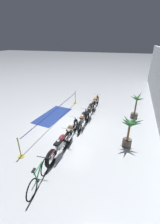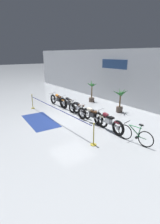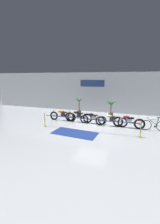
{
  "view_description": "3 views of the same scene",
  "coord_description": "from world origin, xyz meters",
  "px_view_note": "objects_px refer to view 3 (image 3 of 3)",
  "views": [
    {
      "loc": [
        7.48,
        3.15,
        4.79
      ],
      "look_at": [
        -0.87,
        0.18,
        0.51
      ],
      "focal_mm": 24.0,
      "sensor_mm": 36.0,
      "label": 1
    },
    {
      "loc": [
        8.59,
        -5.73,
        3.85
      ],
      "look_at": [
        0.42,
        0.38,
        0.43
      ],
      "focal_mm": 28.0,
      "sensor_mm": 36.0,
      "label": 2
    },
    {
      "loc": [
        2.68,
        -10.68,
        3.66
      ],
      "look_at": [
        -1.13,
        0.57,
        0.92
      ],
      "focal_mm": 24.0,
      "sensor_mm": 36.0,
      "label": 3
    }
  ],
  "objects_px": {
    "motorcycle_orange_0": "(63,115)",
    "stanchion_far_left": "(71,120)",
    "bicycle": "(154,125)",
    "potted_palm_right_of_row": "(79,106)",
    "potted_palm_left_of_row": "(111,108)",
    "motorcycle_maroon_4": "(128,122)",
    "motorcycle_black_1": "(78,116)",
    "floor_banner": "(75,133)",
    "stanchion_mid_left": "(140,132)",
    "motorcycle_black_2": "(93,118)",
    "motorcycle_cream_3": "(111,120)"
  },
  "relations": [
    {
      "from": "motorcycle_orange_0",
      "to": "stanchion_far_left",
      "type": "height_order",
      "value": "stanchion_far_left"
    },
    {
      "from": "bicycle",
      "to": "stanchion_far_left",
      "type": "bearing_deg",
      "value": -163.88
    },
    {
      "from": "bicycle",
      "to": "potted_palm_right_of_row",
      "type": "relative_size",
      "value": 0.95
    },
    {
      "from": "stanchion_far_left",
      "to": "potted_palm_left_of_row",
      "type": "bearing_deg",
      "value": 63.27
    },
    {
      "from": "potted_palm_left_of_row",
      "to": "potted_palm_right_of_row",
      "type": "xyz_separation_m",
      "value": [
        -3.29,
        0.25,
        -0.08
      ]
    },
    {
      "from": "motorcycle_maroon_4",
      "to": "stanchion_far_left",
      "type": "height_order",
      "value": "stanchion_far_left"
    },
    {
      "from": "motorcycle_maroon_4",
      "to": "bicycle",
      "type": "relative_size",
      "value": 1.33
    },
    {
      "from": "motorcycle_black_1",
      "to": "floor_banner",
      "type": "bearing_deg",
      "value": -76.36
    },
    {
      "from": "bicycle",
      "to": "floor_banner",
      "type": "relative_size",
      "value": 0.57
    },
    {
      "from": "bicycle",
      "to": "stanchion_mid_left",
      "type": "bearing_deg",
      "value": -120.65
    },
    {
      "from": "motorcycle_black_2",
      "to": "stanchion_mid_left",
      "type": "relative_size",
      "value": 2.04
    },
    {
      "from": "motorcycle_orange_0",
      "to": "potted_palm_left_of_row",
      "type": "relative_size",
      "value": 1.45
    },
    {
      "from": "motorcycle_cream_3",
      "to": "floor_banner",
      "type": "xyz_separation_m",
      "value": [
        -2.13,
        -2.26,
        -0.47
      ]
    },
    {
      "from": "motorcycle_orange_0",
      "to": "potted_palm_left_of_row",
      "type": "xyz_separation_m",
      "value": [
        3.79,
        2.65,
        0.42
      ]
    },
    {
      "from": "motorcycle_black_2",
      "to": "potted_palm_left_of_row",
      "type": "xyz_separation_m",
      "value": [
        1.08,
        2.68,
        0.42
      ]
    },
    {
      "from": "motorcycle_black_2",
      "to": "floor_banner",
      "type": "relative_size",
      "value": 0.7
    },
    {
      "from": "potted_palm_left_of_row",
      "to": "motorcycle_cream_3",
      "type": "bearing_deg",
      "value": -82.28
    },
    {
      "from": "motorcycle_black_2",
      "to": "bicycle",
      "type": "distance_m",
      "value": 4.45
    },
    {
      "from": "motorcycle_orange_0",
      "to": "potted_palm_right_of_row",
      "type": "distance_m",
      "value": 2.96
    },
    {
      "from": "motorcycle_cream_3",
      "to": "stanchion_far_left",
      "type": "height_order",
      "value": "stanchion_far_left"
    },
    {
      "from": "potted_palm_left_of_row",
      "to": "stanchion_far_left",
      "type": "xyz_separation_m",
      "value": [
        -2.25,
        -4.47,
        -0.2
      ]
    },
    {
      "from": "motorcycle_maroon_4",
      "to": "stanchion_far_left",
      "type": "relative_size",
      "value": 0.34
    },
    {
      "from": "floor_banner",
      "to": "motorcycle_orange_0",
      "type": "bearing_deg",
      "value": 134.57
    },
    {
      "from": "motorcycle_orange_0",
      "to": "motorcycle_cream_3",
      "type": "height_order",
      "value": "motorcycle_orange_0"
    },
    {
      "from": "motorcycle_cream_3",
      "to": "motorcycle_maroon_4",
      "type": "height_order",
      "value": "motorcycle_maroon_4"
    },
    {
      "from": "motorcycle_black_2",
      "to": "stanchion_mid_left",
      "type": "distance_m",
      "value": 3.91
    },
    {
      "from": "potted_palm_right_of_row",
      "to": "stanchion_far_left",
      "type": "bearing_deg",
      "value": -77.57
    },
    {
      "from": "motorcycle_maroon_4",
      "to": "potted_palm_left_of_row",
      "type": "distance_m",
      "value": 3.31
    },
    {
      "from": "motorcycle_black_2",
      "to": "bicycle",
      "type": "bearing_deg",
      "value": -2.11
    },
    {
      "from": "potted_palm_left_of_row",
      "to": "motorcycle_black_1",
      "type": "bearing_deg",
      "value": -132.02
    },
    {
      "from": "motorcycle_cream_3",
      "to": "stanchion_mid_left",
      "type": "distance_m",
      "value": 2.58
    },
    {
      "from": "motorcycle_black_2",
      "to": "motorcycle_maroon_4",
      "type": "height_order",
      "value": "motorcycle_maroon_4"
    },
    {
      "from": "motorcycle_black_2",
      "to": "motorcycle_cream_3",
      "type": "height_order",
      "value": "motorcycle_cream_3"
    },
    {
      "from": "motorcycle_cream_3",
      "to": "stanchion_mid_left",
      "type": "relative_size",
      "value": 2.3
    },
    {
      "from": "motorcycle_maroon_4",
      "to": "stanchion_mid_left",
      "type": "relative_size",
      "value": 2.2
    },
    {
      "from": "motorcycle_maroon_4",
      "to": "floor_banner",
      "type": "bearing_deg",
      "value": -146.03
    },
    {
      "from": "stanchion_far_left",
      "to": "motorcycle_maroon_4",
      "type": "bearing_deg",
      "value": 22.65
    },
    {
      "from": "motorcycle_black_2",
      "to": "potted_palm_left_of_row",
      "type": "relative_size",
      "value": 1.28
    },
    {
      "from": "motorcycle_black_1",
      "to": "motorcycle_maroon_4",
      "type": "distance_m",
      "value": 4.01
    },
    {
      "from": "potted_palm_right_of_row",
      "to": "stanchion_mid_left",
      "type": "distance_m",
      "value": 7.41
    },
    {
      "from": "stanchion_mid_left",
      "to": "floor_banner",
      "type": "distance_m",
      "value": 4.21
    },
    {
      "from": "motorcycle_cream_3",
      "to": "potted_palm_right_of_row",
      "type": "height_order",
      "value": "potted_palm_right_of_row"
    },
    {
      "from": "motorcycle_orange_0",
      "to": "motorcycle_black_1",
      "type": "distance_m",
      "value": 1.44
    },
    {
      "from": "motorcycle_black_1",
      "to": "motorcycle_maroon_4",
      "type": "bearing_deg",
      "value": -3.29
    },
    {
      "from": "motorcycle_black_2",
      "to": "motorcycle_black_1",
      "type": "bearing_deg",
      "value": 176.85
    },
    {
      "from": "motorcycle_black_1",
      "to": "motorcycle_cream_3",
      "type": "height_order",
      "value": "motorcycle_black_1"
    },
    {
      "from": "motorcycle_black_1",
      "to": "motorcycle_cream_3",
      "type": "distance_m",
      "value": 2.75
    },
    {
      "from": "motorcycle_orange_0",
      "to": "potted_palm_left_of_row",
      "type": "bearing_deg",
      "value": 34.97
    },
    {
      "from": "stanchion_mid_left",
      "to": "motorcycle_orange_0",
      "type": "bearing_deg",
      "value": 163.64
    },
    {
      "from": "stanchion_mid_left",
      "to": "floor_banner",
      "type": "height_order",
      "value": "stanchion_mid_left"
    }
  ]
}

